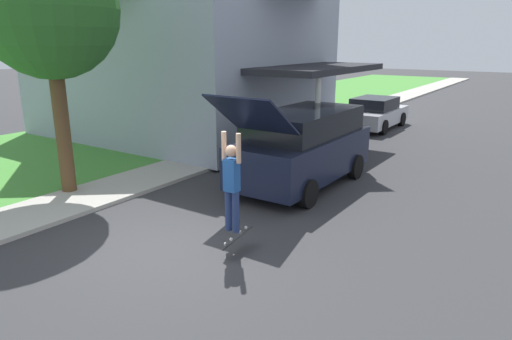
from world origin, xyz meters
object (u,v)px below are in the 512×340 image
Objects in this scene: lawn_tree_near at (49,11)px; skateboarder at (232,182)px; car_down_street at (375,113)px; skateboard at (238,238)px; suv_parked at (303,146)px.

lawn_tree_near is 3.23× the size of skateboarder.
skateboard is (2.37, -13.53, -0.39)m from car_down_street.
skateboarder is at bearing 168.31° from skateboard.
car_down_street is (3.17, 13.25, -3.77)m from lawn_tree_near.
skateboard is at bearing -11.69° from skateboarder.
suv_parked is at bearing -81.51° from car_down_street.
skateboarder is (0.85, -4.24, 0.25)m from suv_parked.
skateboarder is (5.40, -0.25, -3.11)m from lawn_tree_near.
suv_parked is 2.87× the size of skateboarder.
skateboarder reaches higher than car_down_street.
suv_parked is 4.33m from skateboarder.
skateboarder is at bearing -80.63° from car_down_street.
car_down_street is at bearing 99.37° from skateboarder.
lawn_tree_near reaches higher than suv_parked.
lawn_tree_near is 6.24m from skateboarder.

